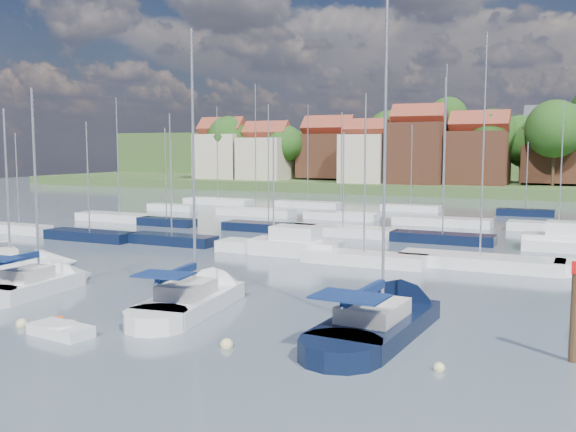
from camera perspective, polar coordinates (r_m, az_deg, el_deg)
The scene contains 14 objects.
ground at distance 66.12m, azimuth 12.16°, elevation -1.15°, with size 260.00×260.00×0.00m, color #3F4B56.
sailboat_left at distance 39.56m, azimuth -20.79°, elevation -5.69°, with size 2.92×9.15×12.40m.
sailboat_centre at distance 34.14m, azimuth -7.62°, elevation -7.20°, with size 4.36×11.46×15.20m.
sailboat_navy at distance 30.34m, azimuth 9.10°, elevation -8.93°, with size 4.06×12.83×17.48m.
sailboat_far at distance 46.60m, azimuth -22.94°, elevation -4.07°, with size 6.39×8.61×11.61m.
tender at distance 30.08m, azimuth -19.56°, elevation -9.55°, with size 3.09×1.72×0.64m.
timber_piling at distance 27.22m, azimuth 24.06°, elevation -9.96°, with size 0.40×0.40×6.13m.
buoy_b at distance 32.29m, azimuth -22.58°, elevation -9.05°, with size 0.53×0.53×0.53m, color beige.
buoy_c at distance 32.17m, azimuth -19.67°, elevation -8.99°, with size 0.55×0.55×0.55m, color #D85914.
buoy_d at distance 27.02m, azimuth -5.47°, elevation -11.54°, with size 0.55×0.55×0.55m, color beige.
buoy_e at distance 34.10m, azimuth 6.89°, elevation -7.82°, with size 0.43×0.43×0.43m, color #D85914.
buoy_f at distance 24.90m, azimuth 13.28°, elevation -13.23°, with size 0.44×0.44×0.44m, color beige.
marina_field at distance 60.95m, azimuth 12.87°, elevation -1.36°, with size 79.62×41.41×15.93m.
far_shore_town at distance 157.12m, azimuth 20.79°, elevation 4.39°, with size 212.46×90.00×22.27m.
Camera 1 is at (14.86, -23.90, 8.17)m, focal length 40.00 mm.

